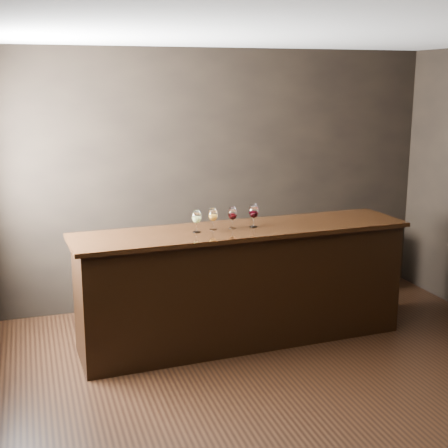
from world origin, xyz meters
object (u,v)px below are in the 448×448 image
object	(u,v)px
back_bar_shelf	(274,265)
glass_amber	(213,215)
glass_white	(197,217)
glass_red_a	(233,214)
glass_red_b	(254,212)
bar_counter	(243,287)

from	to	relation	value
back_bar_shelf	glass_amber	world-z (taller)	glass_amber
glass_white	glass_red_a	xyz separation A→B (m)	(0.36, 0.05, -0.00)
back_bar_shelf	glass_white	size ratio (longest dim) A/B	10.82
back_bar_shelf	glass_white	xyz separation A→B (m)	(-1.20, -1.05, 0.86)
glass_red_a	glass_red_b	world-z (taller)	glass_red_b
glass_white	glass_red_b	xyz separation A→B (m)	(0.56, 0.04, 0.01)
bar_counter	glass_white	world-z (taller)	glass_white
glass_red_a	back_bar_shelf	bearing A→B (deg)	49.86
bar_counter	glass_white	size ratio (longest dim) A/B	15.18
bar_counter	glass_red_a	xyz separation A→B (m)	(-0.10, 0.02, 0.71)
back_bar_shelf	bar_counter	bearing A→B (deg)	-126.08
glass_white	glass_red_a	distance (m)	0.36
bar_counter	glass_red_b	bearing A→B (deg)	0.65
glass_red_a	glass_white	bearing A→B (deg)	-171.40
glass_red_a	glass_red_b	xyz separation A→B (m)	(0.20, -0.02, 0.01)
glass_white	glass_amber	distance (m)	0.18
bar_counter	glass_white	distance (m)	0.85
glass_white	glass_red_a	bearing A→B (deg)	8.60
bar_counter	glass_amber	world-z (taller)	glass_amber
glass_white	glass_amber	xyz separation A→B (m)	(0.17, 0.06, -0.00)
back_bar_shelf	glass_amber	size ratio (longest dim) A/B	11.07
glass_red_a	bar_counter	bearing A→B (deg)	-13.48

